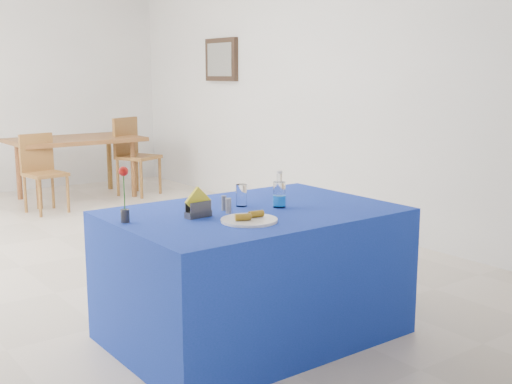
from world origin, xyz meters
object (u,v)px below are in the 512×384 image
Objects in this scene: water_bottle at (279,195)px; chair_bg_left at (41,167)px; oak_table at (75,144)px; plate at (249,220)px; chair_bg_right at (133,150)px; blue_table at (254,273)px.

chair_bg_left is at bearing 89.91° from water_bottle.
oak_table is 0.84m from chair_bg_left.
chair_bg_left is at bearing 85.25° from plate.
blue_table is at bearing -132.05° from chair_bg_right.
plate is 5.06m from oak_table.
chair_bg_right is (1.46, 4.56, 0.19)m from blue_table.
oak_table is at bearing 140.66° from chair_bg_right.
oak_table is 1.56× the size of chair_bg_right.
plate is 4.45m from chair_bg_left.
chair_bg_left is (0.17, 4.20, 0.13)m from blue_table.
chair_bg_left is at bearing 171.37° from chair_bg_right.
plate is 5.07m from chair_bg_right.
chair_bg_right is at bearing 6.60° from chair_bg_left.
blue_table is at bearing -99.38° from oak_table.
chair_bg_left reaches higher than blue_table.
water_bottle is 0.14× the size of oak_table.
chair_bg_right is at bearing 70.89° from plate.
oak_table is at bearing 80.62° from blue_table.
chair_bg_left is at bearing -138.31° from oak_table.
chair_bg_right reaches higher than oak_table.
oak_table is (0.78, 4.74, 0.30)m from blue_table.
plate is 0.20× the size of oak_table.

